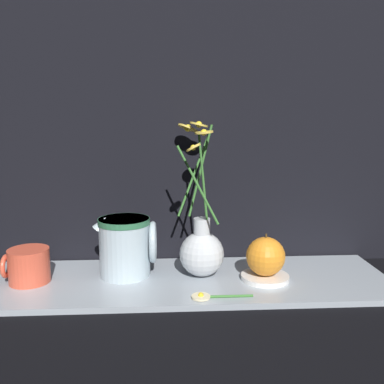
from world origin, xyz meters
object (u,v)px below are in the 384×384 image
(vase_with_flowers, at_px, (201,247))
(orange_fruit, at_px, (266,256))
(ceramic_pitcher, at_px, (126,244))
(yellow_mug, at_px, (27,266))

(vase_with_flowers, relative_size, orange_fruit, 3.67)
(ceramic_pitcher, height_order, orange_fruit, ceramic_pitcher)
(vase_with_flowers, relative_size, ceramic_pitcher, 2.41)
(vase_with_flowers, distance_m, yellow_mug, 0.36)
(vase_with_flowers, relative_size, yellow_mug, 3.52)
(vase_with_flowers, bearing_deg, yellow_mug, -176.59)
(ceramic_pitcher, bearing_deg, orange_fruit, -8.46)
(vase_with_flowers, xyz_separation_m, yellow_mug, (-0.36, -0.02, -0.03))
(yellow_mug, relative_size, orange_fruit, 1.04)
(ceramic_pitcher, relative_size, orange_fruit, 1.52)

